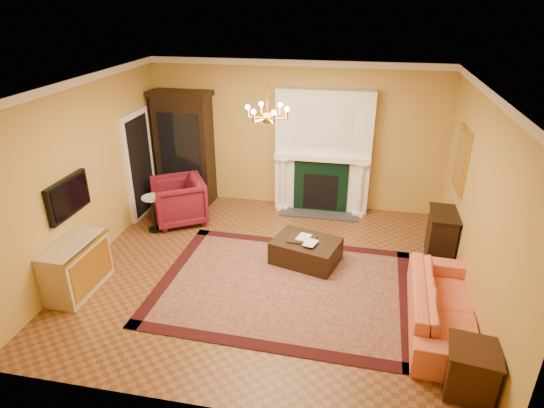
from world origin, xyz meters
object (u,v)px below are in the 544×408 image
(china_cabinet, at_px, (185,150))
(leather_ottoman, at_px, (306,251))
(wingback_armchair, at_px, (178,199))
(end_table, at_px, (471,371))
(commode, at_px, (76,267))
(pedestal_table, at_px, (154,211))
(console_table, at_px, (441,236))
(coral_sofa, at_px, (445,300))

(china_cabinet, bearing_deg, leather_ottoman, -33.09)
(china_cabinet, bearing_deg, wingback_armchair, -76.03)
(end_table, bearing_deg, commode, 170.21)
(wingback_armchair, xyz_separation_m, leather_ottoman, (2.65, -1.02, -0.28))
(pedestal_table, xyz_separation_m, commode, (-0.32, -2.02, -0.01))
(end_table, distance_m, console_table, 2.99)
(coral_sofa, bearing_deg, console_table, -3.00)
(commode, distance_m, leather_ottoman, 3.61)
(wingback_armchair, distance_m, end_table, 5.90)
(china_cabinet, relative_size, end_table, 3.83)
(china_cabinet, height_order, commode, china_cabinet)
(console_table, bearing_deg, commode, -155.74)
(pedestal_table, height_order, commode, commode)
(china_cabinet, distance_m, wingback_armchair, 1.24)
(pedestal_table, height_order, leather_ottoman, pedestal_table)
(wingback_armchair, relative_size, commode, 0.91)
(china_cabinet, relative_size, leather_ottoman, 2.16)
(china_cabinet, height_order, console_table, china_cabinet)
(china_cabinet, bearing_deg, end_table, -38.91)
(commode, xyz_separation_m, leather_ottoman, (3.29, 1.45, -0.19))
(end_table, height_order, console_table, console_table)
(china_cabinet, relative_size, pedestal_table, 3.23)
(commode, height_order, leather_ottoman, commode)
(china_cabinet, height_order, pedestal_table, china_cabinet)
(end_table, bearing_deg, pedestal_table, 150.00)
(commode, distance_m, coral_sofa, 5.31)
(console_table, xyz_separation_m, leather_ottoman, (-2.22, -0.59, -0.20))
(commode, bearing_deg, china_cabinet, 84.16)
(china_cabinet, bearing_deg, commode, -94.38)
(coral_sofa, bearing_deg, china_cabinet, 58.86)
(pedestal_table, bearing_deg, end_table, -30.00)
(console_table, bearing_deg, wingback_armchair, 178.87)
(wingback_armchair, height_order, console_table, wingback_armchair)
(wingback_armchair, xyz_separation_m, pedestal_table, (-0.32, -0.45, -0.08))
(wingback_armchair, bearing_deg, china_cabinet, 159.98)
(end_table, relative_size, leather_ottoman, 0.56)
(wingback_armchair, relative_size, pedestal_table, 1.40)
(wingback_armchair, relative_size, leather_ottoman, 0.93)
(coral_sofa, distance_m, console_table, 1.87)
(china_cabinet, xyz_separation_m, wingback_armchair, (0.21, -1.04, -0.64))
(leather_ottoman, bearing_deg, end_table, -31.89)
(commode, xyz_separation_m, end_table, (5.45, -0.94, -0.10))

